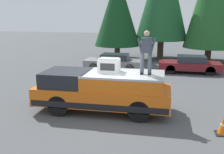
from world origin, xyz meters
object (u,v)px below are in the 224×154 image
at_px(traffic_cone, 223,126).
at_px(parked_car_maroon, 190,64).
at_px(pickup_truck, 103,91).
at_px(compressor_unit, 109,65).
at_px(person_on_truck_bed, 146,51).
at_px(parked_car_grey, 114,62).

bearing_deg(traffic_cone, parked_car_maroon, 1.91).
distance_m(pickup_truck, compressor_unit, 1.09).
bearing_deg(parked_car_maroon, pickup_truck, 153.71).
relative_size(person_on_truck_bed, traffic_cone, 2.73).
bearing_deg(pickup_truck, parked_car_grey, 7.64).
xyz_separation_m(parked_car_maroon, parked_car_grey, (-0.15, 5.26, 0.00)).
bearing_deg(parked_car_maroon, parked_car_grey, 91.63).
relative_size(pickup_truck, traffic_cone, 8.94).
height_order(person_on_truck_bed, traffic_cone, person_on_truck_bed).
bearing_deg(traffic_cone, person_on_truck_bed, 62.88).
xyz_separation_m(person_on_truck_bed, traffic_cone, (-1.40, -2.74, -2.26)).
height_order(person_on_truck_bed, parked_car_maroon, person_on_truck_bed).
height_order(pickup_truck, parked_car_grey, pickup_truck).
relative_size(pickup_truck, person_on_truck_bed, 3.28).
distance_m(parked_car_maroon, traffic_cone, 9.80).
xyz_separation_m(pickup_truck, parked_car_grey, (8.25, 1.11, -0.29)).
relative_size(parked_car_maroon, traffic_cone, 6.61).
bearing_deg(parked_car_grey, traffic_cone, -149.92).
xyz_separation_m(person_on_truck_bed, parked_car_grey, (8.24, 2.84, -1.97)).
xyz_separation_m(parked_car_maroon, traffic_cone, (-9.79, -0.33, -0.29)).
relative_size(pickup_truck, compressor_unit, 6.60).
relative_size(compressor_unit, traffic_cone, 1.35).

